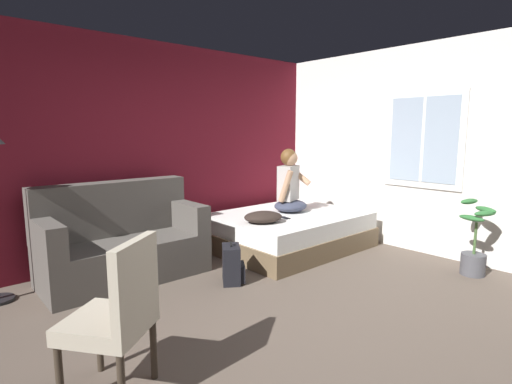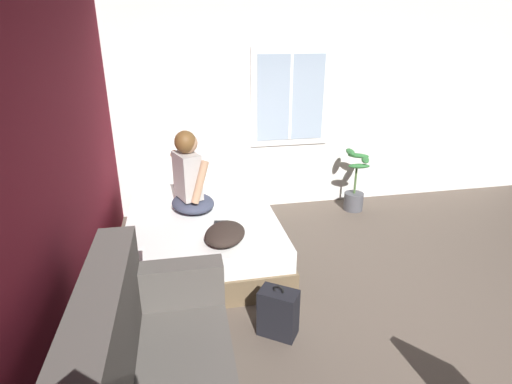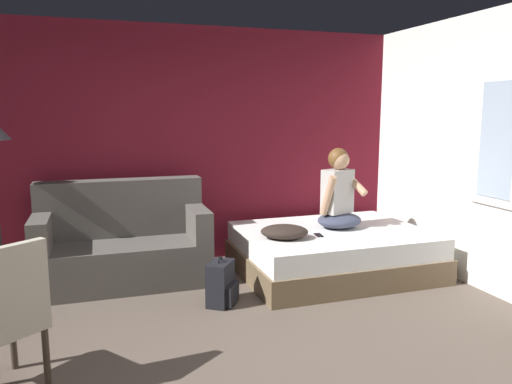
# 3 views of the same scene
# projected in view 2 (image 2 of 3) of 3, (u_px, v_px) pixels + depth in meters

# --- Properties ---
(ground_plane) EXTENTS (40.00, 40.00, 0.00)m
(ground_plane) POSITION_uv_depth(u_px,v_px,m) (434.00, 341.00, 3.15)
(ground_plane) COLOR brown
(wall_back_accent) EXTENTS (10.75, 0.16, 2.70)m
(wall_back_accent) POSITION_uv_depth(u_px,v_px,m) (22.00, 215.00, 2.15)
(wall_back_accent) COLOR maroon
(wall_back_accent) RESTS_ON ground
(wall_side_with_window) EXTENTS (0.19, 6.68, 2.70)m
(wall_side_with_window) POSITION_uv_depth(u_px,v_px,m) (317.00, 106.00, 5.33)
(wall_side_with_window) COLOR silver
(wall_side_with_window) RESTS_ON ground
(bed) EXTENTS (2.00, 1.57, 0.48)m
(bed) POSITION_uv_depth(u_px,v_px,m) (202.00, 234.00, 4.32)
(bed) COLOR brown
(bed) RESTS_ON ground
(person_seated) EXTENTS (0.64, 0.59, 0.88)m
(person_seated) POSITION_uv_depth(u_px,v_px,m) (190.00, 179.00, 4.18)
(person_seated) COLOR #383D51
(person_seated) RESTS_ON bed
(backpack) EXTENTS (0.34, 0.35, 0.46)m
(backpack) POSITION_uv_depth(u_px,v_px,m) (279.00, 313.00, 3.17)
(backpack) COLOR black
(backpack) RESTS_ON ground
(throw_pillow) EXTENTS (0.58, 0.51, 0.14)m
(throw_pillow) POSITION_uv_depth(u_px,v_px,m) (225.00, 234.00, 3.65)
(throw_pillow) COLOR #2D231E
(throw_pillow) RESTS_ON bed
(cell_phone) EXTENTS (0.09, 0.15, 0.01)m
(cell_phone) POSITION_uv_depth(u_px,v_px,m) (221.00, 222.00, 4.02)
(cell_phone) COLOR black
(cell_phone) RESTS_ON bed
(potted_plant) EXTENTS (0.39, 0.37, 0.85)m
(potted_plant) POSITION_uv_depth(u_px,v_px,m) (355.00, 189.00, 5.39)
(potted_plant) COLOR #4C4C51
(potted_plant) RESTS_ON ground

